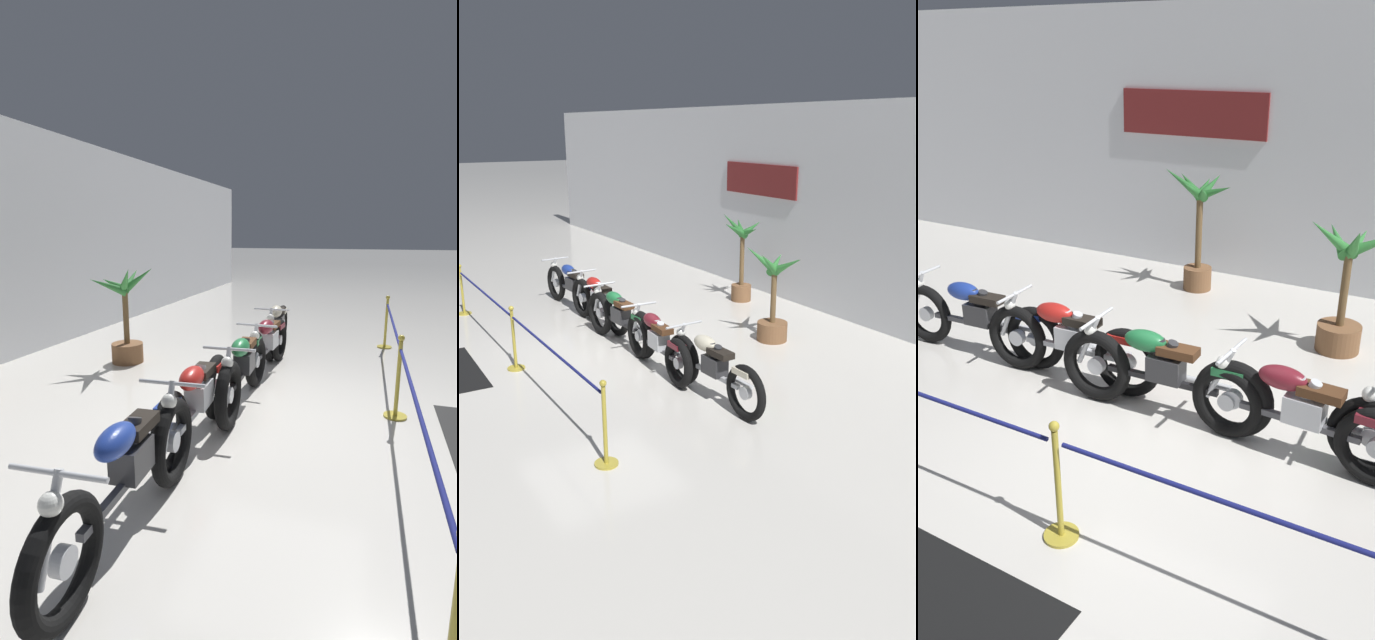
% 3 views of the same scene
% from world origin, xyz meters
% --- Properties ---
extents(ground_plane, '(120.00, 120.00, 0.00)m').
position_xyz_m(ground_plane, '(0.00, 0.00, 0.00)').
color(ground_plane, silver).
extents(back_wall, '(28.00, 0.29, 4.20)m').
position_xyz_m(back_wall, '(-0.00, 5.12, 2.10)').
color(back_wall, white).
rests_on(back_wall, ground).
extents(motorcycle_blue_0, '(2.48, 0.62, 0.97)m').
position_xyz_m(motorcycle_blue_0, '(-2.66, 0.65, 0.48)').
color(motorcycle_blue_0, black).
rests_on(motorcycle_blue_0, ground).
extents(motorcycle_red_1, '(2.26, 0.62, 0.98)m').
position_xyz_m(motorcycle_red_1, '(-1.27, 0.65, 0.48)').
color(motorcycle_red_1, black).
rests_on(motorcycle_red_1, ground).
extents(motorcycle_green_2, '(2.35, 0.62, 0.99)m').
position_xyz_m(motorcycle_green_2, '(-0.02, 0.49, 0.49)').
color(motorcycle_green_2, black).
rests_on(motorcycle_green_2, ground).
extents(motorcycle_maroon_3, '(2.18, 0.62, 0.95)m').
position_xyz_m(motorcycle_maroon_3, '(1.41, 0.46, 0.47)').
color(motorcycle_maroon_3, black).
rests_on(motorcycle_maroon_3, ground).
extents(potted_palm_left_of_row, '(1.12, 1.01, 1.78)m').
position_xyz_m(potted_palm_left_of_row, '(1.19, 2.97, 0.73)').
color(potted_palm_left_of_row, brown).
rests_on(potted_palm_left_of_row, ground).
extents(potted_palm_right_of_row, '(1.09, 0.88, 1.95)m').
position_xyz_m(potted_palm_right_of_row, '(-1.31, 4.09, 1.00)').
color(potted_palm_right_of_row, brown).
rests_on(potted_palm_right_of_row, ground).
extents(stanchion_far_left, '(7.15, 0.28, 1.05)m').
position_xyz_m(stanchion_far_left, '(-1.17, -1.44, 0.69)').
color(stanchion_far_left, gold).
rests_on(stanchion_far_left, ground).
extents(stanchion_mid_left, '(0.28, 0.28, 1.05)m').
position_xyz_m(stanchion_mid_left, '(0.14, -1.44, 0.36)').
color(stanchion_mid_left, gold).
rests_on(stanchion_mid_left, ground).
extents(floor_banner, '(2.04, 0.84, 0.01)m').
position_xyz_m(floor_banner, '(-0.33, -2.34, 0.00)').
color(floor_banner, black).
rests_on(floor_banner, ground).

